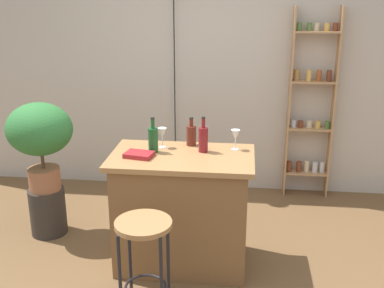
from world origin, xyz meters
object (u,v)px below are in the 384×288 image
Objects in this scene: cookbook at (139,155)px; wine_glass_left at (235,136)px; potted_plant at (40,134)px; bottle_olive_oil at (153,139)px; bar_stool at (144,246)px; spice_shelf at (311,107)px; plant_stool at (48,211)px; bottle_sauce_amber at (191,135)px; bottle_soda_blue at (203,139)px; wine_glass_center at (162,134)px.

wine_glass_left is at bearing 30.27° from cookbook.
bottle_olive_oil is at bearing -16.06° from potted_plant.
wine_glass_left is at bearing 57.43° from bar_stool.
plant_stool is at bearing -154.82° from spice_shelf.
bottle_soda_blue is at bearing -53.14° from bottle_sauce_amber.
wine_glass_center is (0.05, 0.12, 0.01)m from bottle_olive_oil.
bottle_soda_blue is 1.74× the size of wine_glass_left.
bottle_sauce_amber is 0.19m from bottle_soda_blue.
bar_stool is at bearing -88.72° from wine_glass_center.
bottle_olive_oil is (-1.39, -1.46, 0.06)m from spice_shelf.
plant_stool is 1.38m from bottle_olive_oil.
wine_glass_left is (1.70, -0.17, 0.84)m from plant_stool.
bottle_olive_oil is (-0.07, 0.75, 0.50)m from bar_stool.
potted_plant is 1.35m from bottle_sauce_amber.
bottle_sauce_amber is at bearing -4.40° from plant_stool.
spice_shelf is 8.49× the size of bottle_sauce_amber.
bottle_sauce_amber is (-1.11, -1.25, 0.05)m from spice_shelf.
bottle_soda_blue is at bearing -9.85° from potted_plant.
plant_stool is at bearing 175.60° from bottle_sauce_amber.
bottle_olive_oil is at bearing -172.07° from bottle_soda_blue.
bottle_olive_oil is at bearing -16.06° from plant_stool.
spice_shelf is 2.50× the size of potted_plant.
bottle_soda_blue is at bearing 7.93° from bottle_olive_oil.
potted_plant reaches higher than bottle_soda_blue.
bottle_olive_oil is at bearing 95.38° from bar_stool.
bottle_soda_blue reaches higher than wine_glass_center.
bottle_sauce_amber is at bearing 20.33° from wine_glass_center.
wine_glass_left is (0.57, 0.89, 0.51)m from bar_stool.
bottle_olive_oil reaches higher than wine_glass_center.
cookbook is at bearing -126.25° from bottle_olive_oil.
spice_shelf is at bearing 57.95° from cookbook.
spice_shelf reaches higher than wine_glass_center.
plant_stool is 1.57m from bottle_sauce_amber.
bottle_olive_oil is (1.06, -0.31, 0.83)m from plant_stool.
wine_glass_left is at bearing -10.95° from bottle_sauce_amber.
bottle_soda_blue is at bearing 68.54° from bar_stool.
bar_stool is at bearing -64.88° from cookbook.
bottle_olive_oil reaches higher than bar_stool.
wine_glass_center is at bearing -134.93° from spice_shelf.
potted_plant is at bearing 174.19° from wine_glass_left.
bottle_sauce_amber reaches higher than bar_stool.
wine_glass_left is (-0.75, -1.32, 0.07)m from spice_shelf.
bottle_soda_blue is at bearing 31.11° from cookbook.
bottle_olive_oil is 0.65m from wine_glass_left.
potted_plant is at bearing 163.94° from bottle_olive_oil.
bottle_soda_blue is (0.32, 0.81, 0.50)m from bar_stool.
wine_glass_left is 1.00× the size of wine_glass_center.
spice_shelf is 2.71m from potted_plant.
wine_glass_center is (-0.34, 0.07, 0.01)m from bottle_soda_blue.
potted_plant reaches higher than bottle_olive_oil.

